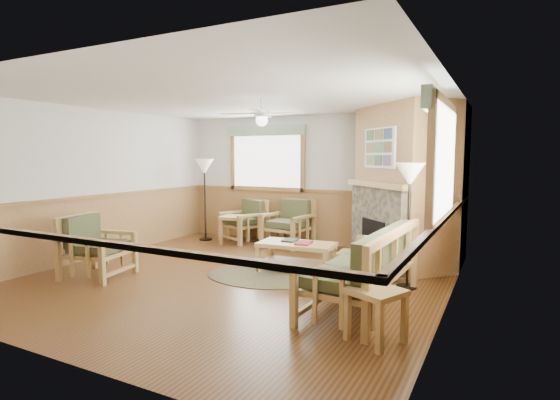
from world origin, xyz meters
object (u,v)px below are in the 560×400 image
at_px(end_table_chairs, 234,230).
at_px(end_table_sofa, 376,315).
at_px(armchair_back_left, 243,220).
at_px(footstool, 352,263).
at_px(sofa, 362,267).
at_px(coffee_table, 296,257).
at_px(floor_lamp_right, 409,226).
at_px(armchair_left, 98,246).
at_px(floor_lamp_left, 205,200).
at_px(armchair_back_right, 288,223).

xyz_separation_m(end_table_chairs, end_table_sofa, (3.98, -3.50, -0.02)).
relative_size(armchair_back_left, footstool, 2.16).
height_order(sofa, coffee_table, sofa).
height_order(sofa, floor_lamp_right, floor_lamp_right).
xyz_separation_m(armchair_left, floor_lamp_left, (-0.35, 3.16, 0.43)).
distance_m(coffee_table, floor_lamp_right, 1.86).
bearing_deg(sofa, end_table_sofa, 26.80).
bearing_deg(floor_lamp_right, end_table_chairs, 158.51).
relative_size(coffee_table, floor_lamp_right, 0.68).
xyz_separation_m(armchair_back_left, coffee_table, (2.14, -1.81, -0.21)).
relative_size(armchair_back_right, end_table_sofa, 1.76).
height_order(coffee_table, floor_lamp_left, floor_lamp_left).
bearing_deg(footstool, coffee_table, -162.94).
bearing_deg(armchair_left, end_table_sofa, -105.38).
relative_size(sofa, armchair_left, 2.26).
distance_m(armchair_back_left, end_table_sofa, 5.51).
relative_size(end_table_sofa, floor_lamp_right, 0.30).
height_order(footstool, floor_lamp_left, floor_lamp_left).
bearing_deg(end_table_sofa, end_table_chairs, 138.66).
bearing_deg(coffee_table, armchair_back_left, 134.92).
relative_size(sofa, footstool, 5.11).
bearing_deg(footstool, floor_lamp_left, 161.58).
height_order(armchair_back_right, end_table_chairs, armchair_back_right).
relative_size(armchair_back_right, footstool, 2.27).
bearing_deg(floor_lamp_left, floor_lamp_right, -18.49).
relative_size(end_table_chairs, end_table_sofa, 1.09).
bearing_deg(coffee_table, sofa, -42.09).
distance_m(armchair_left, floor_lamp_left, 3.21).
bearing_deg(end_table_chairs, armchair_back_right, 14.10).
distance_m(end_table_chairs, floor_lamp_left, 0.99).
distance_m(armchair_back_right, end_table_chairs, 1.18).
bearing_deg(coffee_table, floor_lamp_right, -6.42).
bearing_deg(sofa, armchair_back_left, -126.55).
bearing_deg(armchair_back_right, armchair_left, -105.66).
relative_size(sofa, armchair_back_right, 2.25).
relative_size(sofa, end_table_chairs, 3.64).
bearing_deg(floor_lamp_right, sofa, -109.10).
bearing_deg(armchair_back_left, coffee_table, -18.10).
bearing_deg(armchair_left, coffee_table, -68.22).
bearing_deg(floor_lamp_left, armchair_left, -83.71).
bearing_deg(armchair_back_right, floor_lamp_left, -163.51).
bearing_deg(floor_lamp_left, armchair_back_right, 7.54).
height_order(sofa, armchair_back_left, sofa).
xyz_separation_m(armchair_back_right, coffee_table, (1.03, -1.77, -0.24)).
height_order(floor_lamp_left, floor_lamp_right, floor_lamp_left).
height_order(sofa, end_table_sofa, sofa).
bearing_deg(floor_lamp_right, coffee_table, 178.46).
xyz_separation_m(coffee_table, floor_lamp_right, (1.74, -0.05, 0.64)).
height_order(end_table_chairs, floor_lamp_left, floor_lamp_left).
bearing_deg(floor_lamp_left, end_table_chairs, -2.22).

